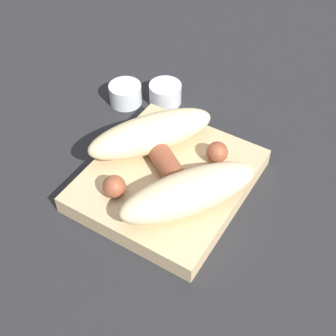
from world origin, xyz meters
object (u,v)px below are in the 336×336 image
bread_roll (169,161)px  condiment_cup_near (165,94)px  sausage (167,169)px  food_tray (168,180)px  condiment_cup_far (125,95)px

bread_roll → condiment_cup_near: (-0.14, -0.09, -0.03)m
sausage → condiment_cup_near: bearing=-147.4°
bread_roll → sausage: (0.00, 0.00, -0.01)m
sausage → condiment_cup_near: sausage is taller
food_tray → condiment_cup_far: (-0.11, -0.14, 0.00)m
bread_roll → sausage: size_ratio=1.63×
condiment_cup_far → food_tray: bearing=52.1°
food_tray → condiment_cup_near: size_ratio=4.30×
condiment_cup_near → condiment_cup_far: (0.03, -0.05, 0.00)m
food_tray → bread_roll: size_ratio=0.91×
condiment_cup_near → condiment_cup_far: size_ratio=1.00×
food_tray → condiment_cup_far: bearing=-127.9°
condiment_cup_far → bread_roll: bearing=52.3°
condiment_cup_near → sausage: bearing=32.6°
condiment_cup_near → condiment_cup_far: bearing=-57.1°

